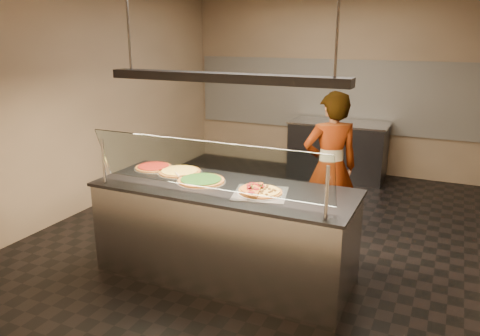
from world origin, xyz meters
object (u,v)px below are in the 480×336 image
at_px(half_pizza_sausage, 270,192).
at_px(pizza_spatula, 182,175).
at_px(perforated_tray, 260,193).
at_px(worker, 330,168).
at_px(sneeze_guard, 206,166).
at_px(heat_lamp_housing, 223,78).
at_px(serving_counter, 225,232).
at_px(prep_table, 338,150).
at_px(pizza_cheese, 180,171).
at_px(pizza_spinach, 201,180).
at_px(half_pizza_pepperoni, 251,189).
at_px(pizza_tomato, 154,167).

distance_m(half_pizza_sausage, pizza_spatula, 0.99).
distance_m(perforated_tray, worker, 1.34).
height_order(sneeze_guard, worker, worker).
distance_m(half_pizza_sausage, heat_lamp_housing, 1.11).
height_order(serving_counter, prep_table, same).
height_order(pizza_cheese, prep_table, pizza_cheese).
bearing_deg(prep_table, pizza_cheese, -103.58).
relative_size(sneeze_guard, worker, 1.31).
bearing_deg(sneeze_guard, pizza_cheese, 138.17).
bearing_deg(pizza_spinach, perforated_tray, -7.08).
distance_m(pizza_cheese, worker, 1.69).
height_order(worker, heat_lamp_housing, heat_lamp_housing).
xyz_separation_m(perforated_tray, half_pizza_sausage, (0.09, 0.00, 0.02)).
distance_m(sneeze_guard, pizza_spatula, 0.69).
height_order(perforated_tray, worker, worker).
xyz_separation_m(pizza_cheese, heat_lamp_housing, (0.62, -0.21, 1.01)).
xyz_separation_m(serving_counter, worker, (0.71, 1.25, 0.40)).
xyz_separation_m(sneeze_guard, pizza_spinach, (-0.27, 0.38, -0.28)).
bearing_deg(worker, heat_lamp_housing, 28.35).
bearing_deg(heat_lamp_housing, half_pizza_sausage, -5.39).
xyz_separation_m(half_pizza_pepperoni, pizza_tomato, (-1.26, 0.29, -0.02)).
relative_size(half_pizza_pepperoni, pizza_spinach, 0.88).
bearing_deg(perforated_tray, serving_counter, 173.06).
bearing_deg(serving_counter, prep_table, 86.48).
relative_size(perforated_tray, pizza_spatula, 2.01).
bearing_deg(pizza_cheese, pizza_spatula, -50.78).
xyz_separation_m(pizza_tomato, worker, (1.67, 1.02, -0.08)).
bearing_deg(pizza_cheese, prep_table, 76.42).
relative_size(pizza_cheese, heat_lamp_housing, 0.20).
bearing_deg(heat_lamp_housing, pizza_tomato, 166.14).
bearing_deg(prep_table, pizza_spinach, -97.65).
xyz_separation_m(pizza_spinach, prep_table, (0.50, 3.70, -0.48)).
height_order(pizza_tomato, worker, worker).
distance_m(sneeze_guard, pizza_spinach, 0.54).
xyz_separation_m(serving_counter, pizza_spinach, (-0.27, 0.03, 0.48)).
height_order(sneeze_guard, pizza_tomato, sneeze_guard).
relative_size(perforated_tray, prep_table, 0.37).
xyz_separation_m(pizza_spatula, prep_table, (0.73, 3.67, -0.49)).
bearing_deg(pizza_spinach, worker, 51.41).
bearing_deg(pizza_spatula, pizza_tomato, 159.19).
bearing_deg(heat_lamp_housing, perforated_tray, -6.94).
xyz_separation_m(sneeze_guard, half_pizza_pepperoni, (0.30, 0.30, -0.26)).
bearing_deg(sneeze_guard, perforated_tray, 37.15).
height_order(half_pizza_pepperoni, heat_lamp_housing, heat_lamp_housing).
relative_size(sneeze_guard, perforated_tray, 3.95).
bearing_deg(heat_lamp_housing, serving_counter, 0.00).
distance_m(pizza_spatula, prep_table, 3.78).
relative_size(half_pizza_sausage, pizza_spinach, 0.88).
bearing_deg(prep_table, serving_counter, -93.52).
xyz_separation_m(half_pizza_pepperoni, worker, (0.41, 1.30, -0.10)).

